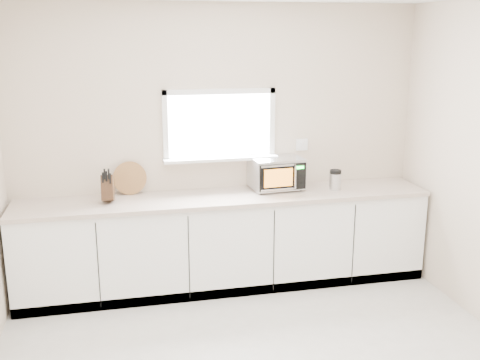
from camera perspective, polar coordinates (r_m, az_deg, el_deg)
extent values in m
cube|color=beige|center=(5.52, -2.12, 3.57)|extent=(4.00, 0.02, 2.70)
cube|color=white|center=(5.47, -2.11, 5.60)|extent=(1.00, 0.02, 0.60)
cube|color=white|center=(5.47, -1.95, 2.18)|extent=(1.12, 0.16, 0.03)
cube|color=white|center=(5.42, -2.11, 8.98)|extent=(1.10, 0.04, 0.05)
cube|color=white|center=(5.52, -2.05, 2.24)|extent=(1.10, 0.04, 0.05)
cube|color=white|center=(5.39, -7.60, 5.34)|extent=(0.05, 0.04, 0.70)
cube|color=white|center=(5.58, 3.26, 5.76)|extent=(0.05, 0.04, 0.70)
cube|color=white|center=(5.73, 6.31, 3.59)|extent=(0.12, 0.01, 0.12)
cube|color=white|center=(5.49, -1.45, -6.39)|extent=(3.92, 0.60, 0.88)
cube|color=beige|center=(5.33, -1.46, -1.80)|extent=(3.92, 0.64, 0.04)
cylinder|color=black|center=(5.37, 2.15, -1.36)|extent=(0.02, 0.02, 0.01)
cylinder|color=black|center=(5.64, 1.18, -0.59)|extent=(0.02, 0.02, 0.01)
cylinder|color=black|center=(5.52, 6.18, -1.02)|extent=(0.02, 0.02, 0.01)
cylinder|color=black|center=(5.78, 5.05, -0.28)|extent=(0.02, 0.02, 0.01)
cube|color=#BABDC2|center=(5.54, 3.68, 0.73)|extent=(0.51, 0.41, 0.29)
cube|color=black|center=(5.36, 4.40, 0.27)|extent=(0.47, 0.05, 0.26)
cube|color=orange|center=(5.34, 3.93, 0.21)|extent=(0.29, 0.03, 0.18)
cylinder|color=silver|center=(5.38, 5.65, 0.29)|extent=(0.02, 0.02, 0.23)
cube|color=black|center=(5.42, 6.05, 0.38)|extent=(0.12, 0.01, 0.25)
cube|color=#19FF33|center=(5.39, 6.10, 1.27)|extent=(0.08, 0.01, 0.03)
cube|color=silver|center=(5.50, 3.70, 2.25)|extent=(0.51, 0.41, 0.01)
cube|color=#3F2916|center=(5.23, -13.29, -0.77)|extent=(0.12, 0.23, 0.27)
cube|color=black|center=(5.15, -13.76, 0.24)|extent=(0.02, 0.05, 0.10)
cube|color=black|center=(5.15, -13.42, 0.36)|extent=(0.02, 0.05, 0.10)
cube|color=black|center=(5.15, -13.05, 0.15)|extent=(0.02, 0.05, 0.10)
cube|color=black|center=(5.14, -13.60, 0.58)|extent=(0.02, 0.05, 0.10)
cube|color=black|center=(5.14, -13.19, 0.60)|extent=(0.02, 0.05, 0.10)
cylinder|color=olive|center=(5.43, -11.14, 0.19)|extent=(0.32, 0.08, 0.32)
cylinder|color=#BABDC2|center=(5.59, 9.64, -0.15)|extent=(0.13, 0.13, 0.16)
cylinder|color=black|center=(5.56, 9.68, 0.86)|extent=(0.12, 0.12, 0.04)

